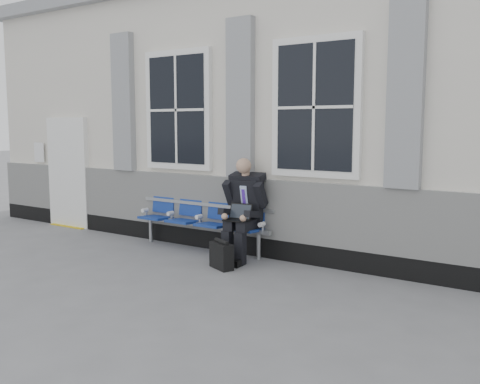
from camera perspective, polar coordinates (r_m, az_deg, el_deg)
The scene contains 5 objects.
ground at distance 6.81m, azimuth -0.43°, elevation -9.99°, with size 70.00×70.00×0.00m, color slate.
station_building at distance 9.58m, azimuth 11.39°, elevation 8.31°, with size 14.40×4.40×4.49m.
bench at distance 8.63m, azimuth -4.12°, elevation -2.57°, with size 2.60×0.47×0.91m.
businessman at distance 7.94m, azimuth 0.42°, elevation -1.49°, with size 0.65×0.88×1.52m.
briefcase at distance 7.55m, azimuth -1.98°, elevation -6.75°, with size 0.44×0.33×0.42m.
Camera 1 is at (3.67, -5.37, 2.01)m, focal length 40.00 mm.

